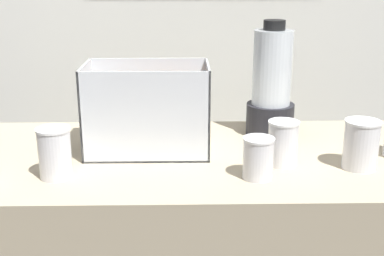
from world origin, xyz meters
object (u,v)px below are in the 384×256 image
Objects in this scene: carrot_display_bin at (150,123)px; blender_pitcher at (271,88)px; juice_cup_pomegranate_far_right at (361,147)px; juice_cup_pomegranate_left at (55,156)px; juice_cup_mango_middle at (258,161)px; juice_cup_pomegranate_right at (283,145)px.

blender_pitcher is (0.37, 0.15, 0.07)m from carrot_display_bin.
blender_pitcher is 0.36m from juice_cup_pomegranate_far_right.
juice_cup_pomegranate_left is (-0.60, -0.34, -0.09)m from blender_pitcher.
juice_cup_mango_middle is at bearing -167.76° from juice_cup_pomegranate_far_right.
blender_pitcher is 0.70m from juice_cup_pomegranate_left.
carrot_display_bin is 0.59m from juice_cup_pomegranate_far_right.
juice_cup_pomegranate_far_right is (0.57, -0.15, -0.02)m from carrot_display_bin.
juice_cup_pomegranate_right is (0.60, 0.07, -0.00)m from juice_cup_pomegranate_left.
juice_cup_mango_middle is 0.12m from juice_cup_pomegranate_right.
juice_cup_pomegranate_left is 1.00× the size of juice_cup_pomegranate_far_right.
carrot_display_bin is at bearing -158.69° from blender_pitcher.
juice_cup_pomegranate_far_right is at bearing 3.34° from juice_cup_pomegranate_left.
blender_pitcher is 2.74× the size of juice_cup_pomegranate_far_right.
blender_pitcher is at bearing 88.01° from juice_cup_pomegranate_right.
juice_cup_mango_middle is at bearing -131.98° from juice_cup_pomegranate_right.
juice_cup_pomegranate_left is at bearing -140.10° from carrot_display_bin.
blender_pitcher reaches higher than juice_cup_pomegranate_left.
blender_pitcher is 0.38m from juice_cup_mango_middle.
blender_pitcher is 2.75× the size of juice_cup_pomegranate_left.
juice_cup_pomegranate_left is at bearing -150.75° from blender_pitcher.
juice_cup_pomegranate_left is at bearing -176.66° from juice_cup_pomegranate_far_right.
juice_cup_pomegranate_far_right is (0.19, -0.29, -0.09)m from blender_pitcher.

